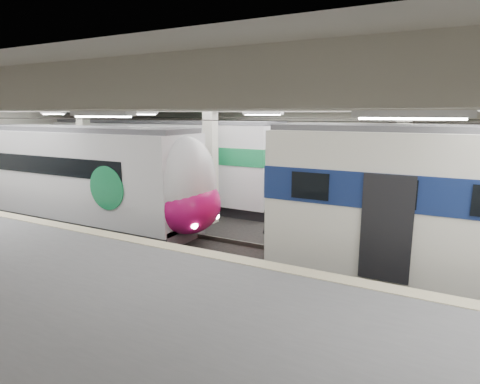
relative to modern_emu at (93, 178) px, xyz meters
The scene contains 3 objects.
station_hall 7.45m from the modern_emu, 13.64° to the right, with size 36.00×24.00×5.75m.
modern_emu is the anchor object (origin of this frame).
far_train 5.56m from the modern_emu, 97.95° to the left, with size 14.41×3.28×4.56m.
Camera 1 is at (6.57, -12.20, 4.97)m, focal length 30.00 mm.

